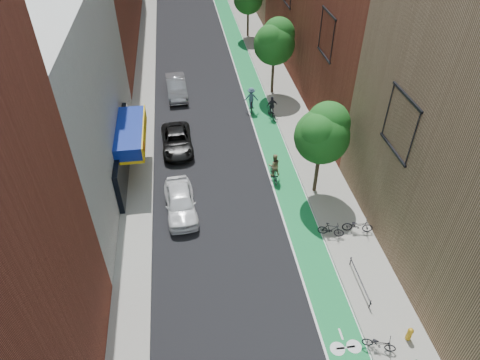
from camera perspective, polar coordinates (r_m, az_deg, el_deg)
name	(u,v)px	position (r m, az deg, el deg)	size (l,w,h in m)	color
ground	(257,340)	(21.56, 2.32, -20.49)	(160.00, 160.00, 0.00)	black
bike_lane	(251,84)	(41.57, 1.47, 12.65)	(2.00, 68.00, 0.01)	#167E42
sidewalk_left	(144,91)	(41.21, -12.67, 11.54)	(2.00, 68.00, 0.15)	gray
sidewalk_right	(277,82)	(41.99, 4.92, 12.91)	(3.00, 68.00, 0.15)	gray
building_left_white	(41,100)	(28.98, -25.02, 9.67)	(8.00, 20.00, 12.00)	silver
tree_near	(323,132)	(26.17, 11.00, 6.24)	(3.40, 3.36, 6.42)	#332619
tree_mid	(275,41)	(38.11, 4.67, 18.02)	(3.55, 3.53, 6.74)	#332619
parked_car_white	(180,202)	(26.80, -7.95, -2.94)	(1.84, 4.57, 1.56)	white
parked_car_black	(177,141)	(32.43, -8.41, 5.19)	(2.22, 4.81, 1.34)	black
parked_car_silver	(176,87)	(39.72, -8.48, 12.17)	(1.68, 4.83, 1.59)	gray
cyclist_lane_near	(274,169)	(29.04, 4.56, 1.41)	(0.85, 1.75, 2.03)	black
cyclist_lane_mid	(272,110)	(35.88, 4.28, 9.27)	(0.98, 1.62, 1.93)	black
cyclist_lane_far	(251,101)	(36.73, 1.51, 10.53)	(1.20, 1.72, 2.14)	black
parked_bike_near	(379,343)	(21.76, 18.08, -19.98)	(0.53, 1.52, 0.80)	black
parked_bike_mid	(331,230)	(25.63, 12.04, -6.48)	(0.43, 1.54, 0.92)	black
parked_bike_far	(358,225)	(26.24, 15.41, -5.85)	(0.62, 1.78, 0.94)	black
fire_hydrant	(410,334)	(22.46, 21.68, -18.50)	(0.27, 0.27, 0.78)	#C48E17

